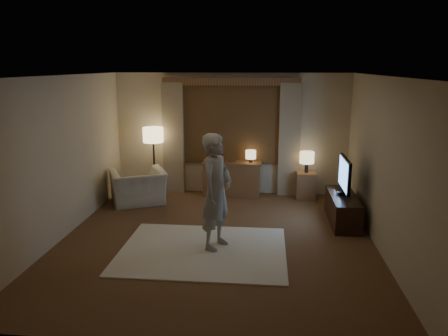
# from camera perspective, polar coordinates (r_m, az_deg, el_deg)

# --- Properties ---
(room) EXTENTS (5.04, 5.54, 2.64)m
(room) POSITION_cam_1_polar(r_m,az_deg,el_deg) (7.24, -0.54, 1.99)
(room) COLOR brown
(room) RESTS_ON ground
(rug) EXTENTS (2.50, 2.00, 0.02)m
(rug) POSITION_cam_1_polar(r_m,az_deg,el_deg) (6.76, -2.76, -10.67)
(rug) COLOR white
(rug) RESTS_ON floor
(sideboard) EXTENTS (1.20, 0.40, 0.70)m
(sideboard) POSITION_cam_1_polar(r_m,az_deg,el_deg) (9.40, 1.03, -1.52)
(sideboard) COLOR brown
(sideboard) RESTS_ON floor
(picture_frame) EXTENTS (0.16, 0.02, 0.20)m
(picture_frame) POSITION_cam_1_polar(r_m,az_deg,el_deg) (9.29, 1.04, 1.16)
(picture_frame) COLOR brown
(picture_frame) RESTS_ON sideboard
(plant) EXTENTS (0.17, 0.13, 0.30)m
(plant) POSITION_cam_1_polar(r_m,az_deg,el_deg) (9.32, -1.41, 1.51)
(plant) COLOR #999999
(plant) RESTS_ON sideboard
(table_lamp_sideboard) EXTENTS (0.22, 0.22, 0.30)m
(table_lamp_sideboard) POSITION_cam_1_polar(r_m,az_deg,el_deg) (9.25, 3.51, 1.70)
(table_lamp_sideboard) COLOR black
(table_lamp_sideboard) RESTS_ON sideboard
(floor_lamp) EXTENTS (0.43, 0.43, 1.47)m
(floor_lamp) POSITION_cam_1_polar(r_m,az_deg,el_deg) (9.38, -9.23, 3.81)
(floor_lamp) COLOR black
(floor_lamp) RESTS_ON floor
(armchair) EXTENTS (1.35, 1.29, 0.69)m
(armchair) POSITION_cam_1_polar(r_m,az_deg,el_deg) (9.02, -11.15, -2.46)
(armchair) COLOR beige
(armchair) RESTS_ON floor
(side_table) EXTENTS (0.40, 0.40, 0.56)m
(side_table) POSITION_cam_1_polar(r_m,az_deg,el_deg) (9.38, 10.62, -2.23)
(side_table) COLOR brown
(side_table) RESTS_ON floor
(table_lamp_side) EXTENTS (0.30, 0.30, 0.44)m
(table_lamp_side) POSITION_cam_1_polar(r_m,az_deg,el_deg) (9.24, 10.78, 1.28)
(table_lamp_side) COLOR black
(table_lamp_side) RESTS_ON side_table
(tv_stand) EXTENTS (0.45, 1.40, 0.50)m
(tv_stand) POSITION_cam_1_polar(r_m,az_deg,el_deg) (8.12, 15.23, -5.14)
(tv_stand) COLOR black
(tv_stand) RESTS_ON floor
(tv) EXTENTS (0.23, 0.94, 0.68)m
(tv) POSITION_cam_1_polar(r_m,az_deg,el_deg) (7.95, 15.49, -0.87)
(tv) COLOR black
(tv) RESTS_ON tv_stand
(person) EXTENTS (0.64, 0.76, 1.77)m
(person) POSITION_cam_1_polar(r_m,az_deg,el_deg) (6.56, -1.01, -3.10)
(person) COLOR #ACA79F
(person) RESTS_ON rug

